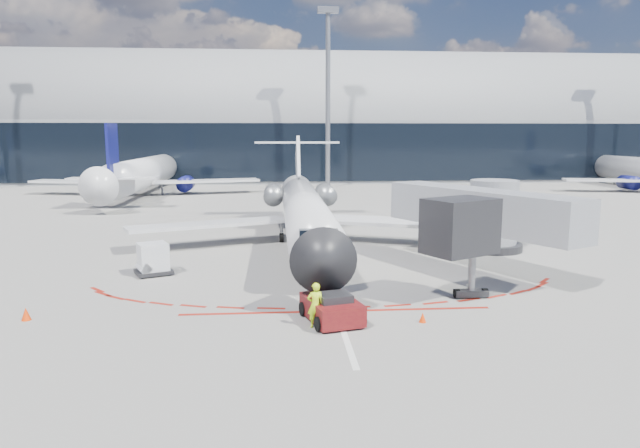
{
  "coord_description": "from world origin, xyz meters",
  "views": [
    {
      "loc": [
        -2.63,
        -36.02,
        7.88
      ],
      "look_at": [
        0.13,
        -0.16,
        2.17
      ],
      "focal_mm": 32.0,
      "sensor_mm": 36.0,
      "label": 1
    }
  ],
  "objects": [
    {
      "name": "uld_container",
      "position": [
        -9.6,
        -4.0,
        0.89
      ],
      "size": [
        2.42,
        2.27,
        1.8
      ],
      "rotation": [
        0.0,
        0.0,
        0.42
      ],
      "color": "black",
      "rests_on": "ground"
    },
    {
      "name": "safety_cone_left",
      "position": [
        -13.36,
        -11.72,
        0.28
      ],
      "size": [
        0.4,
        0.4,
        0.56
      ],
      "primitive_type": "cone",
      "color": "#EC3604",
      "rests_on": "ground"
    },
    {
      "name": "ground",
      "position": [
        0.0,
        0.0,
        0.0
      ],
      "size": [
        260.0,
        260.0,
        0.0
      ],
      "primitive_type": "plane",
      "color": "slate",
      "rests_on": "ground"
    },
    {
      "name": "jet_bridge",
      "position": [
        9.79,
        -3.01,
        3.01
      ],
      "size": [
        10.03,
        15.2,
        4.9
      ],
      "color": "#94969C",
      "rests_on": "ground"
    },
    {
      "name": "terminal_building",
      "position": [
        0.0,
        64.97,
        8.52
      ],
      "size": [
        150.0,
        24.15,
        24.0
      ],
      "color": "gray",
      "rests_on": "ground"
    },
    {
      "name": "safety_cone_right",
      "position": [
        3.47,
        -13.29,
        0.21
      ],
      "size": [
        0.31,
        0.31,
        0.43
      ],
      "primitive_type": "cone",
      "color": "#EC3604",
      "rests_on": "ground"
    },
    {
      "name": "bg_airliner_1",
      "position": [
        -19.71,
        40.38,
        5.61
      ],
      "size": [
        34.65,
        36.69,
        11.21
      ],
      "primitive_type": null,
      "color": "silver",
      "rests_on": "ground"
    },
    {
      "name": "ramp_worker",
      "position": [
        -1.09,
        -13.56,
        0.95
      ],
      "size": [
        0.73,
        0.52,
        1.89
      ],
      "primitive_type": "imported",
      "rotation": [
        0.0,
        0.0,
        3.24
      ],
      "color": "#CDFF1A",
      "rests_on": "ground"
    },
    {
      "name": "regional_jet",
      "position": [
        -0.66,
        3.79,
        2.58
      ],
      "size": [
        24.97,
        30.79,
        7.71
      ],
      "color": "silver",
      "rests_on": "ground"
    },
    {
      "name": "apron_centerline",
      "position": [
        0.0,
        2.0,
        0.01
      ],
      "size": [
        0.25,
        40.0,
        0.01
      ],
      "primitive_type": "cube",
      "color": "silver",
      "rests_on": "ground"
    },
    {
      "name": "pushback_tug",
      "position": [
        -0.34,
        -12.83,
        0.56
      ],
      "size": [
        2.72,
        5.0,
        1.27
      ],
      "rotation": [
        0.0,
        0.0,
        0.26
      ],
      "color": "#4F0B10",
      "rests_on": "ground"
    },
    {
      "name": "light_mast_centre",
      "position": [
        5.0,
        48.0,
        12.5
      ],
      "size": [
        0.7,
        0.7,
        25.0
      ],
      "primitive_type": "cylinder",
      "color": "gray",
      "rests_on": "ground"
    },
    {
      "name": "apron_stop_bar",
      "position": [
        0.0,
        -11.5,
        0.01
      ],
      "size": [
        14.0,
        0.25,
        0.01
      ],
      "primitive_type": "cube",
      "color": "maroon",
      "rests_on": "ground"
    }
  ]
}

